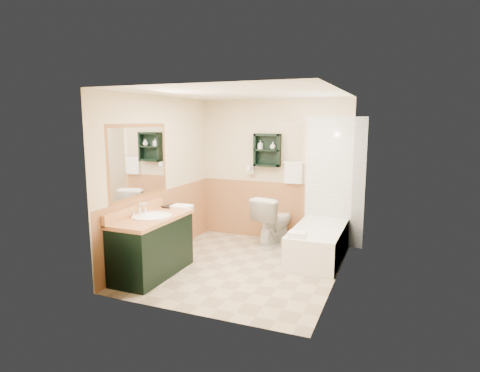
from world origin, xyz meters
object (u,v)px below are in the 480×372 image
hair_dryer (251,170)px  soap_bottle_b (273,146)px  vanity (152,246)px  bathtub (318,243)px  vanity_book (166,198)px  soap_bottle_a (260,147)px  toilet (274,220)px  wall_shelf (267,150)px

hair_dryer → soap_bottle_b: size_ratio=1.98×
hair_dryer → vanity: size_ratio=0.19×
hair_dryer → bathtub: (1.33, -0.65, -0.96)m
hair_dryer → vanity_book: bearing=-116.7°
hair_dryer → vanity_book: size_ratio=1.02×
soap_bottle_b → bathtub: bearing=-34.0°
hair_dryer → bathtub: bearing=-26.3°
soap_bottle_a → vanity_book: bearing=-122.5°
soap_bottle_a → soap_bottle_b: bearing=0.0°
bathtub → hair_dryer: bearing=153.7°
toilet → soap_bottle_b: 1.23m
bathtub → soap_bottle_b: (-0.93, 0.62, 1.38)m
wall_shelf → vanity: 2.57m
hair_dryer → toilet: 0.97m
wall_shelf → vanity: wall_shelf is taller
wall_shelf → soap_bottle_b: 0.12m
soap_bottle_b → hair_dryer: bearing=175.7°
toilet → hair_dryer: bearing=-9.9°
wall_shelf → soap_bottle_b: size_ratio=4.54×
bathtub → vanity_book: (-2.08, -0.85, 0.68)m
bathtub → vanity_book: bearing=-157.7°
vanity → soap_bottle_a: bearing=69.8°
wall_shelf → hair_dryer: size_ratio=2.29×
soap_bottle_b → toilet: bearing=-63.7°
bathtub → soap_bottle_a: size_ratio=10.33×
vanity → vanity_book: size_ratio=5.34×
hair_dryer → soap_bottle_a: soap_bottle_a is taller
bathtub → toilet: bearing=152.5°
wall_shelf → soap_bottle_a: size_ratio=3.79×
hair_dryer → bathtub: size_ratio=0.16×
hair_dryer → wall_shelf: bearing=-4.8°
toilet → vanity_book: vanity_book is taller
hair_dryer → soap_bottle_b: soap_bottle_b is taller
hair_dryer → soap_bottle_a: size_ratio=1.65×
bathtub → vanity_book: vanity_book is taller
hair_dryer → soap_bottle_a: bearing=-9.4°
vanity → vanity_book: (-0.17, 0.63, 0.52)m
vanity → toilet: (1.09, 1.91, 0.00)m
toilet → wall_shelf: bearing=-31.1°
toilet → soap_bottle_a: size_ratio=5.63×
wall_shelf → toilet: 1.18m
wall_shelf → vanity: bearing=-113.0°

